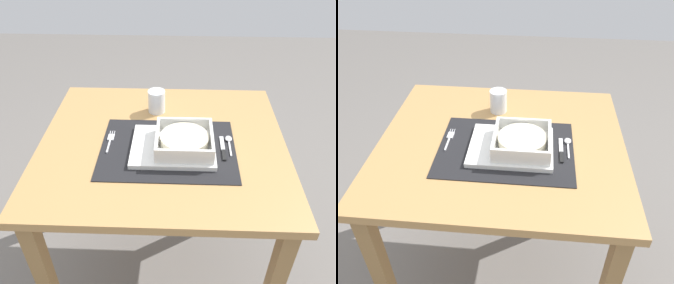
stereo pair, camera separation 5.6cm
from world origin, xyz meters
The scene contains 9 objects.
ground_plane centered at (0.00, 0.00, 0.00)m, with size 6.00×6.00×0.00m, color slate.
dining_table centered at (0.00, 0.00, 0.61)m, with size 0.86×0.77×0.72m.
placemat centered at (0.02, -0.04, 0.72)m, with size 0.46×0.34×0.00m, color black.
serving_plate centered at (0.04, -0.04, 0.73)m, with size 0.28×0.23×0.02m, color white.
porridge_bowl centered at (0.08, -0.05, 0.76)m, with size 0.19×0.19×0.05m.
fork centered at (-0.18, 0.00, 0.72)m, with size 0.02×0.13×0.00m.
spoon centered at (0.23, 0.00, 0.72)m, with size 0.02×0.11×0.01m.
butter_knife centered at (0.21, -0.05, 0.72)m, with size 0.01×0.13×0.01m.
drinking_glass centered at (-0.03, 0.20, 0.76)m, with size 0.07×0.07×0.09m.
Camera 1 is at (0.06, -0.99, 1.46)m, focal length 37.45 mm.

